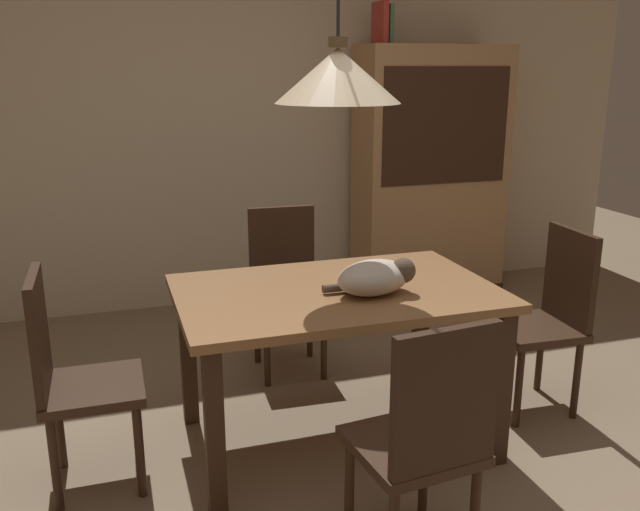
{
  "coord_description": "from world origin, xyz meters",
  "views": [
    {
      "loc": [
        -0.92,
        -2.21,
        1.69
      ],
      "look_at": [
        0.01,
        0.66,
        0.85
      ],
      "focal_mm": 37.9,
      "sensor_mm": 36.0,
      "label": 1
    }
  ],
  "objects_px": {
    "hutch_bookcase": "(429,179)",
    "chair_near_front": "(425,436)",
    "chair_right_side": "(549,312)",
    "dining_table": "(336,310)",
    "chair_far_back": "(286,282)",
    "chair_left_side": "(71,372)",
    "pendant_lamp": "(338,75)",
    "book_red_tall": "(380,23)",
    "cat_sleeping": "(376,277)",
    "book_green_slim": "(386,24)"
  },
  "relations": [
    {
      "from": "dining_table",
      "to": "book_red_tall",
      "type": "height_order",
      "value": "book_red_tall"
    },
    {
      "from": "chair_left_side",
      "to": "book_green_slim",
      "type": "distance_m",
      "value": 3.19
    },
    {
      "from": "hutch_bookcase",
      "to": "book_green_slim",
      "type": "xyz_separation_m",
      "value": [
        -0.38,
        0.0,
        1.09
      ]
    },
    {
      "from": "book_green_slim",
      "to": "hutch_bookcase",
      "type": "bearing_deg",
      "value": -0.23
    },
    {
      "from": "chair_right_side",
      "to": "hutch_bookcase",
      "type": "height_order",
      "value": "hutch_bookcase"
    },
    {
      "from": "chair_near_front",
      "to": "book_green_slim",
      "type": "xyz_separation_m",
      "value": [
        1.0,
        2.74,
        1.47
      ]
    },
    {
      "from": "chair_far_back",
      "to": "pendant_lamp",
      "type": "distance_m",
      "value": 1.45
    },
    {
      "from": "hutch_bookcase",
      "to": "dining_table",
      "type": "bearing_deg",
      "value": -126.8
    },
    {
      "from": "chair_right_side",
      "to": "chair_left_side",
      "type": "bearing_deg",
      "value": 179.88
    },
    {
      "from": "book_red_tall",
      "to": "chair_near_front",
      "type": "bearing_deg",
      "value": -109.18
    },
    {
      "from": "hutch_bookcase",
      "to": "book_green_slim",
      "type": "relative_size",
      "value": 7.12
    },
    {
      "from": "cat_sleeping",
      "to": "book_green_slim",
      "type": "bearing_deg",
      "value": 66.25
    },
    {
      "from": "chair_right_side",
      "to": "hutch_bookcase",
      "type": "distance_m",
      "value": 1.92
    },
    {
      "from": "pendant_lamp",
      "to": "book_green_slim",
      "type": "distance_m",
      "value": 2.14
    },
    {
      "from": "chair_right_side",
      "to": "chair_near_front",
      "type": "distance_m",
      "value": 1.42
    },
    {
      "from": "book_green_slim",
      "to": "book_red_tall",
      "type": "bearing_deg",
      "value": 180.0
    },
    {
      "from": "chair_far_back",
      "to": "chair_right_side",
      "type": "height_order",
      "value": "same"
    },
    {
      "from": "chair_left_side",
      "to": "cat_sleeping",
      "type": "bearing_deg",
      "value": -5.51
    },
    {
      "from": "chair_near_front",
      "to": "cat_sleeping",
      "type": "xyz_separation_m",
      "value": [
        0.13,
        0.76,
        0.32
      ]
    },
    {
      "from": "cat_sleeping",
      "to": "book_green_slim",
      "type": "height_order",
      "value": "book_green_slim"
    },
    {
      "from": "chair_left_side",
      "to": "chair_right_side",
      "type": "xyz_separation_m",
      "value": [
        2.26,
        -0.0,
        0.0
      ]
    },
    {
      "from": "chair_far_back",
      "to": "cat_sleeping",
      "type": "bearing_deg",
      "value": -82.38
    },
    {
      "from": "chair_right_side",
      "to": "chair_far_back",
      "type": "bearing_deg",
      "value": 141.88
    },
    {
      "from": "book_green_slim",
      "to": "chair_far_back",
      "type": "bearing_deg",
      "value": -135.67
    },
    {
      "from": "hutch_bookcase",
      "to": "chair_near_front",
      "type": "bearing_deg",
      "value": -116.8
    },
    {
      "from": "pendant_lamp",
      "to": "book_red_tall",
      "type": "bearing_deg",
      "value": 62.69
    },
    {
      "from": "chair_right_side",
      "to": "book_red_tall",
      "type": "distance_m",
      "value": 2.39
    },
    {
      "from": "dining_table",
      "to": "pendant_lamp",
      "type": "distance_m",
      "value": 1.01
    },
    {
      "from": "chair_far_back",
      "to": "chair_left_side",
      "type": "relative_size",
      "value": 1.0
    },
    {
      "from": "dining_table",
      "to": "cat_sleeping",
      "type": "distance_m",
      "value": 0.26
    },
    {
      "from": "dining_table",
      "to": "chair_right_side",
      "type": "relative_size",
      "value": 1.51
    },
    {
      "from": "dining_table",
      "to": "hutch_bookcase",
      "type": "distance_m",
      "value": 2.33
    },
    {
      "from": "chair_near_front",
      "to": "book_green_slim",
      "type": "relative_size",
      "value": 3.58
    },
    {
      "from": "chair_far_back",
      "to": "hutch_bookcase",
      "type": "relative_size",
      "value": 0.5
    },
    {
      "from": "chair_far_back",
      "to": "chair_right_side",
      "type": "relative_size",
      "value": 1.0
    },
    {
      "from": "chair_left_side",
      "to": "book_red_tall",
      "type": "height_order",
      "value": "book_red_tall"
    },
    {
      "from": "chair_left_side",
      "to": "hutch_bookcase",
      "type": "distance_m",
      "value": 3.15
    },
    {
      "from": "pendant_lamp",
      "to": "book_red_tall",
      "type": "xyz_separation_m",
      "value": [
        0.96,
        1.86,
        0.33
      ]
    },
    {
      "from": "chair_near_front",
      "to": "pendant_lamp",
      "type": "bearing_deg",
      "value": 90.53
    },
    {
      "from": "chair_far_back",
      "to": "chair_right_side",
      "type": "xyz_separation_m",
      "value": [
        1.12,
        -0.88,
        0.0
      ]
    },
    {
      "from": "cat_sleeping",
      "to": "hutch_bookcase",
      "type": "distance_m",
      "value": 2.34
    },
    {
      "from": "chair_left_side",
      "to": "hutch_bookcase",
      "type": "bearing_deg",
      "value": 36.42
    },
    {
      "from": "pendant_lamp",
      "to": "hutch_bookcase",
      "type": "relative_size",
      "value": 0.7
    },
    {
      "from": "chair_far_back",
      "to": "chair_near_front",
      "type": "height_order",
      "value": "same"
    },
    {
      "from": "dining_table",
      "to": "pendant_lamp",
      "type": "relative_size",
      "value": 1.08
    },
    {
      "from": "chair_near_front",
      "to": "cat_sleeping",
      "type": "height_order",
      "value": "chair_near_front"
    },
    {
      "from": "hutch_bookcase",
      "to": "book_green_slim",
      "type": "distance_m",
      "value": 1.16
    },
    {
      "from": "chair_left_side",
      "to": "chair_right_side",
      "type": "distance_m",
      "value": 2.26
    },
    {
      "from": "chair_near_front",
      "to": "book_red_tall",
      "type": "distance_m",
      "value": 3.25
    },
    {
      "from": "chair_near_front",
      "to": "hutch_bookcase",
      "type": "distance_m",
      "value": 3.09
    }
  ]
}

